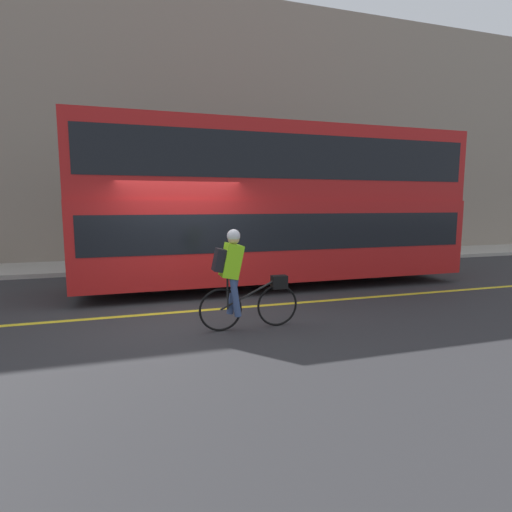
% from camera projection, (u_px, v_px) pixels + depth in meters
% --- Properties ---
extents(ground_plane, '(80.00, 80.00, 0.00)m').
position_uv_depth(ground_plane, '(188.00, 312.00, 7.58)').
color(ground_plane, '#2D2D30').
extents(road_center_line, '(50.00, 0.14, 0.01)m').
position_uv_depth(road_center_line, '(188.00, 311.00, 7.62)').
color(road_center_line, yellow).
rests_on(road_center_line, ground_plane).
extents(sidewalk_curb, '(60.00, 2.56, 0.13)m').
position_uv_depth(sidewalk_curb, '(164.00, 264.00, 13.25)').
color(sidewalk_curb, '#A8A399').
rests_on(sidewalk_curb, ground_plane).
extents(building_facade, '(60.00, 0.30, 9.46)m').
position_uv_depth(building_facade, '(157.00, 127.00, 14.00)').
color(building_facade, gray).
rests_on(building_facade, ground_plane).
extents(bus, '(9.34, 2.47, 3.85)m').
position_uv_depth(bus, '(275.00, 201.00, 9.94)').
color(bus, black).
rests_on(bus, ground_plane).
extents(cyclist_on_bike, '(1.68, 0.32, 1.65)m').
position_uv_depth(cyclist_on_bike, '(239.00, 276.00, 6.43)').
color(cyclist_on_bike, black).
rests_on(cyclist_on_bike, ground_plane).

